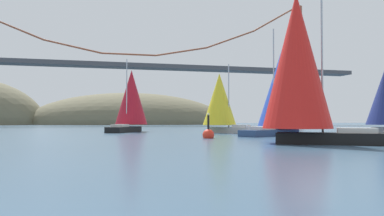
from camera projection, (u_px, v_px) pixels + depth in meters
name	position (u px, v px, depth m)	size (l,w,h in m)	color
ground_plane	(311.00, 151.00, 21.57)	(360.00, 360.00, 0.00)	#385670
headland_center	(131.00, 124.00, 153.16)	(78.33, 44.00, 24.30)	#6B664C
suspension_bridge	(129.00, 63.00, 113.80)	(145.05, 6.00, 38.97)	brown
sailboat_red_spinnaker	(299.00, 65.00, 28.62)	(9.55, 7.94, 11.81)	black
sailboat_yellow_sail	(220.00, 101.00, 52.52)	(7.26, 7.64, 9.05)	#B7B2A8
sailboat_crimson_sail	(131.00, 100.00, 57.23)	(7.24, 9.66, 10.36)	black
sailboat_blue_spinnaker	(282.00, 89.00, 43.74)	(10.04, 7.86, 11.63)	navy
channel_buoy	(208.00, 134.00, 36.90)	(1.10, 1.10, 2.64)	red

